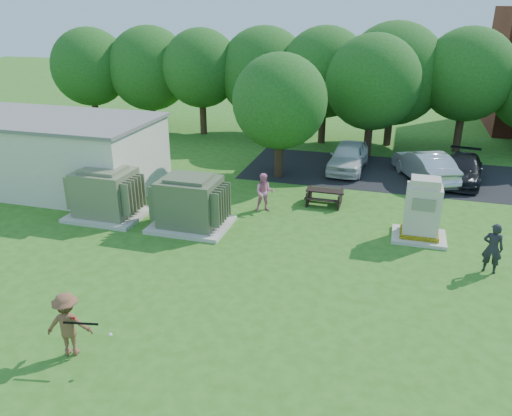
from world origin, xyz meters
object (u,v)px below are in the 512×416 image
(transformer_right, at_px, (190,204))
(car_dark, at_px, (462,169))
(person_by_generator, at_px, (493,248))
(car_white, at_px, (348,156))
(car_silver_a, at_px, (425,166))
(transformer_left, at_px, (106,194))
(generator_cabinet, at_px, (422,213))
(person_at_picnic, at_px, (264,193))
(picnic_table, at_px, (324,195))
(batter, at_px, (68,324))

(transformer_right, distance_m, car_dark, 13.76)
(transformer_right, distance_m, person_by_generator, 10.76)
(person_by_generator, height_order, car_white, person_by_generator)
(car_dark, bearing_deg, car_white, -175.56)
(transformer_right, distance_m, car_silver_a, 12.21)
(transformer_left, bearing_deg, car_white, 45.88)
(transformer_left, xyz_separation_m, generator_cabinet, (12.28, 1.39, 0.07))
(car_white, bearing_deg, car_silver_a, -6.44)
(person_by_generator, bearing_deg, car_dark, -76.20)
(person_at_picnic, relative_size, car_silver_a, 0.36)
(generator_cabinet, bearing_deg, transformer_left, -173.56)
(picnic_table, relative_size, person_at_picnic, 0.95)
(batter, relative_size, person_by_generator, 1.00)
(car_white, bearing_deg, transformer_right, -116.47)
(picnic_table, xyz_separation_m, car_white, (0.40, 5.22, 0.32))
(person_at_picnic, bearing_deg, car_dark, 21.85)
(transformer_left, height_order, car_silver_a, transformer_left)
(batter, height_order, person_at_picnic, batter)
(generator_cabinet, bearing_deg, transformer_right, -170.83)
(generator_cabinet, relative_size, picnic_table, 1.51)
(transformer_left, bearing_deg, person_at_picnic, 21.24)
(person_by_generator, distance_m, car_silver_a, 9.20)
(transformer_right, height_order, generator_cabinet, generator_cabinet)
(transformer_left, distance_m, person_at_picnic, 6.47)
(transformer_right, bearing_deg, person_at_picnic, 45.14)
(transformer_left, distance_m, car_dark, 16.78)
(car_white, relative_size, car_silver_a, 0.96)
(car_white, height_order, car_silver_a, car_silver_a)
(car_silver_a, bearing_deg, car_dark, 166.38)
(generator_cabinet, distance_m, person_by_generator, 2.94)
(picnic_table, distance_m, car_white, 5.25)
(transformer_left, relative_size, batter, 1.76)
(generator_cabinet, height_order, car_white, generator_cabinet)
(person_by_generator, bearing_deg, transformer_left, 10.74)
(batter, xyz_separation_m, person_at_picnic, (2.14, 10.30, -0.03))
(batter, distance_m, person_at_picnic, 10.52)
(car_white, bearing_deg, car_dark, -0.28)
(generator_cabinet, xyz_separation_m, batter, (-8.38, -9.34, -0.18))
(transformer_right, relative_size, picnic_table, 1.91)
(generator_cabinet, relative_size, car_silver_a, 0.52)
(transformer_left, height_order, generator_cabinet, generator_cabinet)
(car_silver_a, bearing_deg, generator_cabinet, 64.00)
(transformer_right, relative_size, person_by_generator, 1.75)
(car_silver_a, bearing_deg, person_by_generator, 78.12)
(car_silver_a, bearing_deg, transformer_right, 19.75)
(batter, bearing_deg, generator_cabinet, -149.43)
(generator_cabinet, relative_size, car_white, 0.54)
(car_dark, bearing_deg, picnic_table, -133.06)
(transformer_left, height_order, car_dark, transformer_left)
(transformer_left, bearing_deg, car_silver_a, 33.82)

